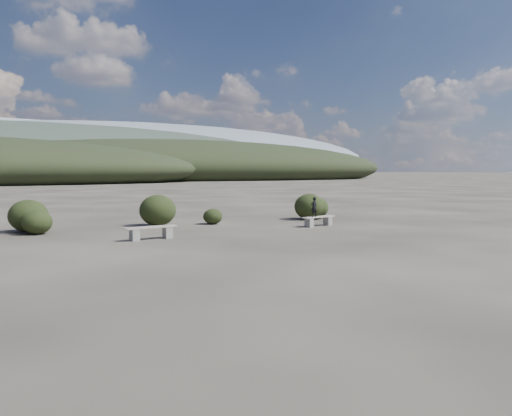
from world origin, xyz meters
TOP-DOWN VIEW (x-y plane):
  - ground at (0.00, 0.00)m, footprint 1200.00×1200.00m
  - bench_left at (-3.10, 5.28)m, footprint 1.85×0.62m
  - bench_right at (4.37, 6.08)m, footprint 1.72×0.69m
  - seated_person at (4.10, 6.02)m, footprint 0.33×0.24m
  - shrub_a at (-6.50, 8.64)m, footprint 1.10×1.10m
  - shrub_b at (-1.70, 9.34)m, footprint 1.56×1.56m
  - shrub_c at (0.66, 8.90)m, footprint 0.86×0.86m
  - shrub_d at (5.64, 8.74)m, footprint 1.43×1.43m
  - shrub_e at (6.08, 8.87)m, footprint 1.30×1.30m
  - shrub_f at (-6.74, 9.57)m, footprint 1.47×1.47m

SIDE VIEW (x-z plane):
  - ground at x=0.00m, z-range 0.00..0.00m
  - bench_right at x=4.37m, z-range 0.05..0.47m
  - bench_left at x=-3.10m, z-range 0.05..0.50m
  - shrub_c at x=0.66m, z-range 0.00..0.69m
  - shrub_a at x=-6.50m, z-range 0.00..0.90m
  - shrub_e at x=6.08m, z-range 0.00..1.08m
  - shrub_f at x=-6.74m, z-range 0.00..1.25m
  - shrub_d at x=5.64m, z-range 0.00..1.25m
  - shrub_b at x=-1.70m, z-range 0.00..1.33m
  - seated_person at x=4.10m, z-range 0.42..1.26m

